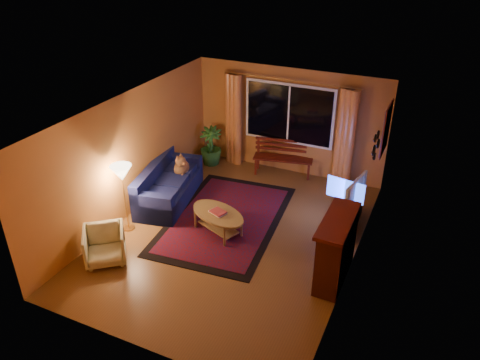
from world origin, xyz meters
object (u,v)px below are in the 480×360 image
at_px(floor_lamp, 125,199).
at_px(armchair, 105,244).
at_px(bench, 283,166).
at_px(coffee_table, 218,223).
at_px(sofa, 169,183).
at_px(tv_console, 348,214).

bearing_deg(floor_lamp, armchair, -75.89).
relative_size(bench, coffee_table, 1.13).
height_order(bench, coffee_table, coffee_table).
distance_m(bench, floor_lamp, 3.95).
height_order(sofa, armchair, sofa).
relative_size(coffee_table, tv_console, 1.01).
xyz_separation_m(armchair, tv_console, (3.60, 2.86, -0.10)).
distance_m(armchair, coffee_table, 2.12).
bearing_deg(armchair, bench, 30.48).
bearing_deg(sofa, tv_console, -1.74).
height_order(bench, tv_console, tv_console).
xyz_separation_m(sofa, tv_console, (3.69, 0.63, -0.16)).
relative_size(sofa, coffee_table, 1.65).
height_order(bench, sofa, sofa).
bearing_deg(coffee_table, bench, 84.03).
bearing_deg(bench, sofa, -142.06).
xyz_separation_m(bench, sofa, (-1.79, -2.15, 0.20)).
bearing_deg(armchair, coffee_table, 10.09).
bearing_deg(tv_console, coffee_table, -151.73).
bearing_deg(bench, floor_lamp, -131.94).
relative_size(bench, floor_lamp, 1.01).
bearing_deg(tv_console, sofa, -172.19).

